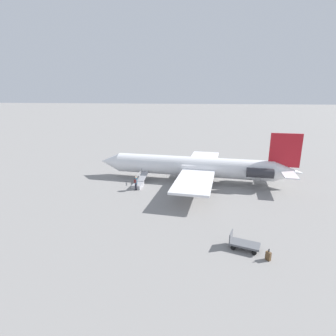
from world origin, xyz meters
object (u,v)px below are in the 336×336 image
passenger (136,182)px  suitcase (268,256)px  boarding_stairs (139,184)px  luggage_cart (243,243)px  airplane_main (199,167)px

passenger → suitcase: 17.98m
boarding_stairs → suitcase: size_ratio=4.63×
luggage_cart → suitcase: 2.00m
airplane_main → luggage_cart: airplane_main is taller
airplane_main → passenger: bearing=36.1°
boarding_stairs → passenger: passenger is taller
boarding_stairs → passenger: (0.00, 1.31, 0.63)m
airplane_main → boarding_stairs: airplane_main is taller
passenger → luggage_cart: bearing=-129.9°
airplane_main → luggage_cart: bearing=108.7°
luggage_cart → suitcase: luggage_cart is taller
airplane_main → luggage_cart: size_ratio=11.26×
airplane_main → boarding_stairs: bearing=28.3°
passenger → suitcase: bearing=-129.0°
airplane_main → boarding_stairs: (7.38, 3.35, -1.68)m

